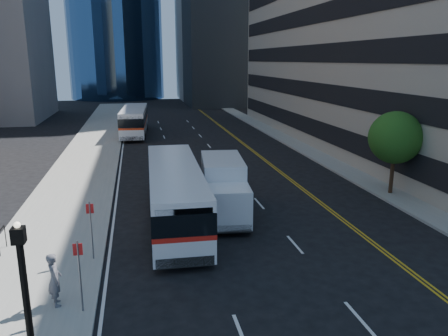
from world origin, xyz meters
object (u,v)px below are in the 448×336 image
at_px(lamp_post, 27,309).
at_px(box_truck, 224,187).
at_px(street_tree, 395,138).
at_px(bus_front, 175,192).
at_px(pedestrian, 55,279).
at_px(bus_rear, 134,120).

relative_size(lamp_post, box_truck, 0.70).
distance_m(street_tree, bus_front, 13.92).
xyz_separation_m(box_truck, pedestrian, (-7.37, -7.85, -0.51)).
relative_size(street_tree, box_truck, 0.79).
xyz_separation_m(street_tree, box_truck, (-10.94, -1.57, -2.05)).
height_order(street_tree, bus_rear, street_tree).
xyz_separation_m(lamp_post, pedestrian, (-0.31, 4.59, -1.64)).
xyz_separation_m(street_tree, bus_front, (-13.61, -2.13, -2.00)).
bearing_deg(lamp_post, bus_rear, 86.60).
distance_m(bus_front, bus_rear, 28.56).
relative_size(bus_rear, pedestrian, 6.29).
bearing_deg(pedestrian, bus_rear, -22.21).
height_order(lamp_post, pedestrian, lamp_post).
distance_m(box_truck, pedestrian, 10.77).
distance_m(lamp_post, bus_rear, 40.45).
height_order(bus_front, bus_rear, same).
xyz_separation_m(street_tree, bus_rear, (-15.60, 26.36, -2.01)).
xyz_separation_m(street_tree, pedestrian, (-18.31, -9.41, -2.56)).
xyz_separation_m(lamp_post, bus_rear, (2.40, 40.36, -1.09)).
bearing_deg(lamp_post, bus_front, 69.70).
height_order(street_tree, pedestrian, street_tree).
distance_m(lamp_post, bus_front, 12.71).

